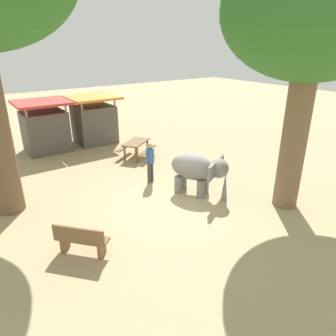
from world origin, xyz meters
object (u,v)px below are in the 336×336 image
Objects in this scene: person_handler at (150,160)px; shade_tree_secondary at (314,15)px; feed_bucket at (201,174)px; wooden_bench at (81,239)px; picnic_table_near at (136,145)px; market_stall_red at (45,129)px; elephant at (198,169)px; market_stall_orange at (94,122)px.

person_handler is 0.21× the size of shade_tree_secondary.
wooden_bench is at bearing -161.22° from feed_bucket.
picnic_table_near is 5.77× the size of feed_bucket.
market_stall_red reaches higher than picnic_table_near.
picnic_table_near is (0.14, 4.68, -0.37)m from elephant.
picnic_table_near is 0.82× the size of market_stall_red.
picnic_table_near is (4.86, 5.64, 0.12)m from wooden_bench.
elephant is 4.85m from wooden_bench.
shade_tree_secondary reaches higher than picnic_table_near.
wooden_bench reaches higher than picnic_table_near.
market_stall_orange is at bearing -114.88° from picnic_table_near.
shade_tree_secondary is (2.77, -4.19, 4.90)m from person_handler.
shade_tree_secondary is at bearing -74.89° from feed_bucket.
person_handler is 6.30m from market_stall_orange.
market_stall_red and market_stall_orange have the same top height.
shade_tree_secondary is 11.73m from market_stall_orange.
person_handler is at bearing -70.44° from market_stall_red.
feed_bucket is at bearing 68.45° from picnic_table_near.
elephant is 1.61× the size of wooden_bench.
elephant is 1.63m from feed_bucket.
wooden_bench is (-6.64, 1.37, -5.37)m from shade_tree_secondary.
market_stall_orange is at bearing 102.91° from shade_tree_secondary.
shade_tree_secondary reaches higher than wooden_bench.
person_handler reaches higher than wooden_bench.
market_stall_orange reaches higher than feed_bucket.
wooden_bench is 6.08m from feed_bucket.
person_handler reaches higher than picnic_table_near.
shade_tree_secondary is (1.92, -2.33, 4.89)m from elephant.
person_handler is 7.01m from shade_tree_secondary.
market_stall_red reaches higher than person_handler.
person_handler is at bearing 123.46° from shade_tree_secondary.
market_stall_orange is (0.37, 6.28, 0.19)m from person_handler.
wooden_bench is 7.45m from picnic_table_near.
market_stall_orange is at bearing 155.77° from elephant.
shade_tree_secondary is at bearing -64.48° from market_stall_red.
market_stall_red is at bearing 173.13° from elephant.
elephant is at bearing 60.18° from wooden_bench.
market_stall_orange is at bearing 152.48° from person_handler.
market_stall_orange is (-2.40, 10.47, -4.71)m from shade_tree_secondary.
wooden_bench is at bearing 168.34° from shade_tree_secondary.
person_handler is 0.78× the size of picnic_table_near.
picnic_table_near is at bearing 136.60° from person_handler.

